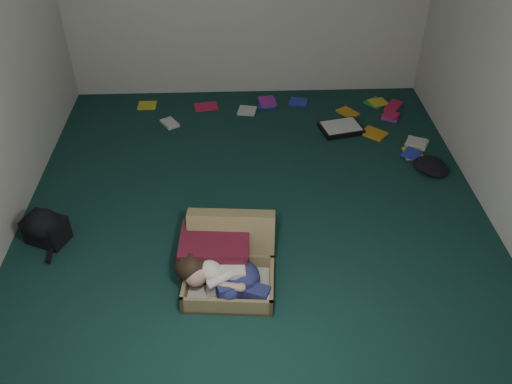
{
  "coord_description": "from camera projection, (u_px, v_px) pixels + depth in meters",
  "views": [
    {
      "loc": [
        -0.14,
        -3.58,
        3.04
      ],
      "look_at": [
        0.0,
        -0.15,
        0.35
      ],
      "focal_mm": 38.0,
      "sensor_mm": 36.0,
      "label": 1
    }
  ],
  "objects": [
    {
      "name": "book_scatter",
      "position": [
        309.0,
        116.0,
        5.98
      ],
      "size": [
        3.07,
        1.38,
        0.02
      ],
      "color": "gold",
      "rests_on": "floor"
    },
    {
      "name": "floor",
      "position": [
        255.0,
        213.0,
        4.69
      ],
      "size": [
        4.5,
        4.5,
        0.0
      ],
      "primitive_type": "plane",
      "color": "#12332E",
      "rests_on": "ground"
    },
    {
      "name": "backpack",
      "position": [
        46.0,
        229.0,
        4.35
      ],
      "size": [
        0.49,
        0.45,
        0.24
      ],
      "primitive_type": null,
      "rotation": [
        0.0,
        0.0,
        -0.41
      ],
      "color": "black",
      "rests_on": "floor"
    },
    {
      "name": "wall_front",
      "position": [
        278.0,
        331.0,
        2.12
      ],
      "size": [
        4.5,
        0.0,
        4.5
      ],
      "primitive_type": "plane",
      "rotation": [
        -1.57,
        0.0,
        0.0
      ],
      "color": "silver",
      "rests_on": "ground"
    },
    {
      "name": "suitcase",
      "position": [
        230.0,
        264.0,
        4.01
      ],
      "size": [
        0.7,
        0.69,
        0.48
      ],
      "rotation": [
        0.0,
        0.0,
        -0.08
      ],
      "color": "olive",
      "rests_on": "floor"
    },
    {
      "name": "clothing_pile",
      "position": [
        432.0,
        167.0,
        5.13
      ],
      "size": [
        0.48,
        0.43,
        0.13
      ],
      "primitive_type": null,
      "rotation": [
        0.0,
        0.0,
        -0.26
      ],
      "color": "black",
      "rests_on": "floor"
    },
    {
      "name": "person",
      "position": [
        222.0,
        276.0,
        3.86
      ],
      "size": [
        0.7,
        0.38,
        0.3
      ],
      "rotation": [
        0.0,
        0.0,
        -0.08
      ],
      "color": "silver",
      "rests_on": "suitcase"
    },
    {
      "name": "paper_tray",
      "position": [
        341.0,
        128.0,
        5.75
      ],
      "size": [
        0.48,
        0.4,
        0.06
      ],
      "rotation": [
        0.0,
        0.0,
        0.23
      ],
      "color": "black",
      "rests_on": "floor"
    },
    {
      "name": "maroon_bin",
      "position": [
        216.0,
        255.0,
        4.05
      ],
      "size": [
        0.52,
        0.42,
        0.35
      ],
      "rotation": [
        0.0,
        0.0,
        -0.05
      ],
      "color": "#541121",
      "rests_on": "floor"
    }
  ]
}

